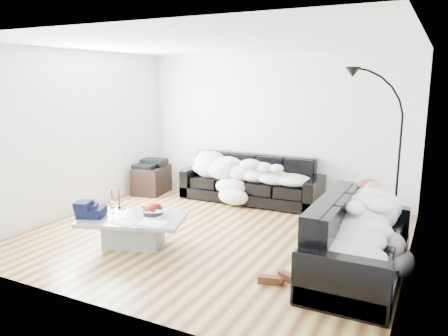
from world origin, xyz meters
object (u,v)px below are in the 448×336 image
at_px(sofa_right, 360,237).
at_px(sleeper_back, 250,167).
at_px(coffee_table, 134,231).
at_px(wine_glass_a, 127,207).
at_px(wine_glass_c, 124,212).
at_px(candle_left, 112,199).
at_px(sleeper_right, 361,219).
at_px(fruit_bowl, 153,208).
at_px(candle_right, 119,199).
at_px(stereo, 151,163).
at_px(av_cabinet, 152,180).
at_px(floor_lamp, 399,161).
at_px(wine_glass_b, 113,207).
at_px(sofa_back, 251,179).
at_px(shoes, 278,278).

height_order(sofa_right, sleeper_back, sofa_right).
relative_size(coffee_table, wine_glass_a, 8.14).
xyz_separation_m(wine_glass_c, candle_left, (-0.42, 0.26, 0.05)).
distance_m(sleeper_right, fruit_bowl, 2.65).
bearing_deg(candle_right, stereo, 115.12).
xyz_separation_m(sofa_right, candle_right, (-3.21, -0.23, 0.09)).
bearing_deg(candle_left, wine_glass_c, -31.91).
bearing_deg(av_cabinet, floor_lamp, -12.30).
distance_m(sleeper_back, candle_right, 2.53).
bearing_deg(sleeper_right, wine_glass_a, 96.64).
distance_m(wine_glass_b, stereo, 2.52).
bearing_deg(floor_lamp, sofa_right, -102.40).
height_order(sofa_back, shoes, sofa_back).
distance_m(coffee_table, candle_right, 0.58).
relative_size(wine_glass_a, candle_left, 0.63).
distance_m(sofa_right, wine_glass_c, 2.93).
distance_m(wine_glass_b, floor_lamp, 4.00).
bearing_deg(floor_lamp, wine_glass_c, -150.00).
height_order(fruit_bowl, floor_lamp, floor_lamp).
distance_m(sleeper_right, wine_glass_c, 2.94).
bearing_deg(sofa_right, sleeper_right, 0.00).
bearing_deg(wine_glass_c, av_cabinet, 118.65).
relative_size(sleeper_right, coffee_table, 1.37).
relative_size(stereo, floor_lamp, 0.22).
height_order(coffee_table, candle_left, candle_left).
xyz_separation_m(wine_glass_a, floor_lamp, (3.18, 2.04, 0.56)).
bearing_deg(coffee_table, wine_glass_c, -152.55).
distance_m(sofa_right, shoes, 1.03).
xyz_separation_m(sofa_back, candle_left, (-1.05, -2.43, 0.11)).
relative_size(sleeper_back, av_cabinet, 2.80).
xyz_separation_m(sofa_back, wine_glass_c, (-0.63, -2.69, 0.06)).
height_order(wine_glass_b, floor_lamp, floor_lamp).
height_order(shoes, floor_lamp, floor_lamp).
height_order(sofa_right, coffee_table, sofa_right).
bearing_deg(wine_glass_b, wine_glass_c, -17.82).
distance_m(sleeper_back, stereo, 1.95).
xyz_separation_m(sleeper_right, fruit_bowl, (-2.63, -0.24, -0.18)).
distance_m(stereo, floor_lamp, 4.41).
height_order(fruit_bowl, candle_right, candle_right).
relative_size(fruit_bowl, shoes, 0.65).
bearing_deg(fruit_bowl, candle_left, -178.53).
bearing_deg(sleeper_right, candle_right, 94.04).
height_order(coffee_table, av_cabinet, av_cabinet).
relative_size(fruit_bowl, candle_left, 1.03).
bearing_deg(candle_right, floor_lamp, 29.35).
distance_m(sofa_right, stereo, 4.58).
height_order(sleeper_right, candle_left, sleeper_right).
bearing_deg(candle_left, stereo, 112.56).
height_order(sleeper_right, candle_right, sleeper_right).
bearing_deg(coffee_table, wine_glass_a, 148.51).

